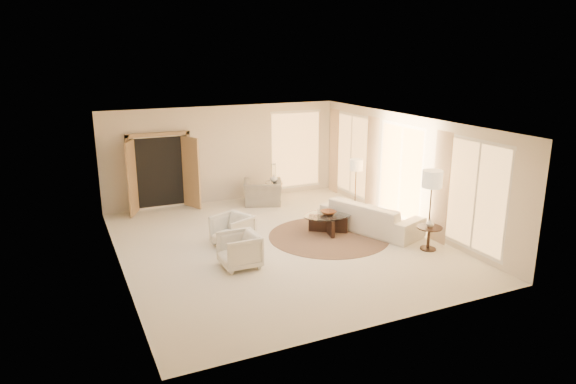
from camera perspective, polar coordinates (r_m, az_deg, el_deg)
name	(u,v)px	position (r m, az deg, el deg)	size (l,w,h in m)	color
room	(279,185)	(11.48, -0.98, 0.73)	(7.04, 8.04, 2.83)	silver
windows_right	(402,172)	(13.29, 12.60, 2.18)	(0.10, 6.40, 2.40)	#EEAE5F
window_back_corner	(296,150)	(15.93, 0.88, 4.71)	(1.70, 0.10, 2.40)	#EEAE5F
curtains_right	(380,167)	(13.98, 10.21, 2.75)	(0.06, 5.20, 2.60)	beige
french_doors	(161,173)	(14.58, -13.97, 2.11)	(1.95, 0.66, 2.16)	#A78557
area_rug	(329,236)	(12.41, 4.56, -4.91)	(2.90, 2.90, 0.01)	#3E291E
sofa	(371,216)	(12.84, 9.21, -2.65)	(2.52, 0.99, 0.74)	white
armchair_left	(232,229)	(11.76, -6.20, -4.10)	(0.77, 0.72, 0.79)	white
armchair_right	(239,249)	(10.62, -5.44, -6.28)	(0.77, 0.72, 0.79)	white
accent_chair	(263,189)	(14.82, -2.85, 0.39)	(1.08, 0.70, 0.94)	gray
coffee_table	(328,221)	(12.59, 4.48, -3.23)	(1.63, 1.63, 0.46)	black
end_table	(429,234)	(11.89, 15.41, -4.53)	(0.56, 0.56, 0.53)	black
side_table	(274,190)	(15.01, -1.56, 0.21)	(0.53, 0.53, 0.62)	black
floor_lamp_near	(356,167)	(14.05, 7.59, 2.74)	(0.36, 0.36, 1.48)	black
floor_lamp_far	(432,183)	(11.58, 15.71, 1.00)	(0.44, 0.44, 1.81)	black
bowl	(328,213)	(12.52, 4.50, -2.29)	(0.36, 0.36, 0.09)	brown
end_vase	(430,223)	(11.81, 15.50, -3.35)	(0.18, 0.18, 0.18)	silver
side_vase	(274,178)	(14.92, -1.57, 1.54)	(0.23, 0.23, 0.24)	silver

